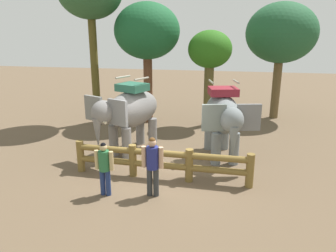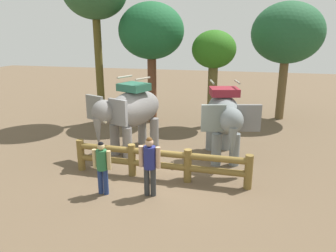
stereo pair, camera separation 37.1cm
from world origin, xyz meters
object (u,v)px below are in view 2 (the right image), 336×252
(elephant_near_left, at_px, (131,111))
(tree_far_left, at_px, (214,53))
(tree_back_center, at_px, (287,34))
(elephant_center, at_px, (224,117))
(tourist_man_in_blue, at_px, (102,164))
(tourist_woman_in_black, at_px, (150,162))
(log_fence, at_px, (159,160))
(tree_deep_back, at_px, (151,32))

(elephant_near_left, height_order, tree_far_left, tree_far_left)
(tree_back_center, bearing_deg, tree_far_left, -145.62)
(elephant_center, bearing_deg, tree_back_center, 69.05)
(tourist_man_in_blue, xyz_separation_m, tree_far_left, (2.18, 7.67, 2.62))
(elephant_center, xyz_separation_m, tourist_woman_in_black, (-1.75, -3.23, -0.59))
(tourist_woman_in_black, distance_m, tree_far_left, 7.90)
(log_fence, bearing_deg, tourist_man_in_blue, -133.57)
(elephant_near_left, xyz_separation_m, tree_back_center, (5.95, 6.60, 2.76))
(elephant_center, height_order, tourist_man_in_blue, elephant_center)
(log_fence, relative_size, tree_back_center, 0.95)
(tree_far_left, height_order, tree_back_center, tree_back_center)
(tourist_man_in_blue, distance_m, tree_back_center, 11.95)
(log_fence, distance_m, tree_far_left, 7.02)
(elephant_center, height_order, tree_back_center, tree_back_center)
(elephant_near_left, distance_m, tourist_man_in_blue, 3.48)
(elephant_near_left, height_order, elephant_center, elephant_near_left)
(tourist_man_in_blue, relative_size, tree_back_center, 0.26)
(tree_back_center, bearing_deg, tree_deep_back, -161.04)
(tourist_woman_in_black, height_order, tree_deep_back, tree_deep_back)
(log_fence, bearing_deg, elephant_near_left, 129.26)
(tourist_man_in_blue, xyz_separation_m, tree_deep_back, (-0.85, 7.78, 3.54))
(tourist_man_in_blue, bearing_deg, tree_back_center, 60.86)
(elephant_near_left, height_order, tourist_man_in_blue, elephant_near_left)
(log_fence, xyz_separation_m, elephant_near_left, (-1.66, 2.04, 1.01))
(log_fence, bearing_deg, elephant_center, 49.83)
(log_fence, height_order, tourist_woman_in_black, tourist_woman_in_black)
(tree_far_left, distance_m, tree_deep_back, 3.18)
(tourist_woman_in_black, bearing_deg, tourist_man_in_blue, -169.96)
(log_fence, bearing_deg, tree_deep_back, 108.35)
(elephant_near_left, distance_m, tree_back_center, 9.31)
(tourist_woman_in_black, bearing_deg, elephant_near_left, 118.40)
(elephant_center, relative_size, tree_deep_back, 0.57)
(tourist_woman_in_black, relative_size, tree_far_left, 0.38)
(log_fence, relative_size, tourist_man_in_blue, 3.62)
(tourist_man_in_blue, relative_size, tree_far_left, 0.34)
(elephant_center, height_order, tree_far_left, tree_far_left)
(elephant_near_left, xyz_separation_m, tree_deep_back, (-0.47, 4.40, 2.83))
(tree_deep_back, bearing_deg, elephant_near_left, -83.91)
(tourist_man_in_blue, bearing_deg, tree_deep_back, 96.27)
(log_fence, relative_size, tree_far_left, 1.24)
(log_fence, xyz_separation_m, tourist_man_in_blue, (-1.28, -1.34, 0.30))
(elephant_center, bearing_deg, tourist_woman_in_black, -118.46)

